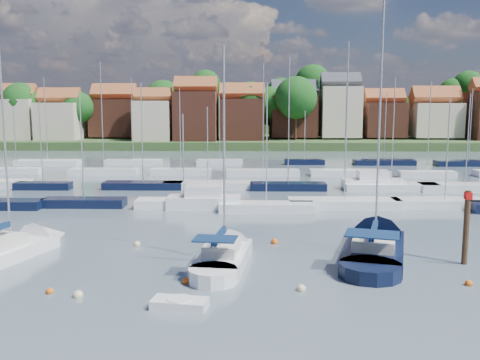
{
  "coord_description": "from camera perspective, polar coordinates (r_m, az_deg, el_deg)",
  "views": [
    {
      "loc": [
        -0.67,
        -30.35,
        10.01
      ],
      "look_at": [
        -1.71,
        14.0,
        3.64
      ],
      "focal_mm": 40.0,
      "sensor_mm": 36.0,
      "label": 1
    }
  ],
  "objects": [
    {
      "name": "buoy_b",
      "position": [
        29.74,
        -16.89,
        -11.86
      ],
      "size": [
        0.53,
        0.53,
        0.53
      ],
      "primitive_type": "sphere",
      "color": "beige",
      "rests_on": "ground"
    },
    {
      "name": "tender",
      "position": [
        27.18,
        -6.45,
        -12.97
      ],
      "size": [
        2.91,
        1.69,
        0.59
      ],
      "rotation": [
        0.0,
        0.0,
        -0.16
      ],
      "color": "white",
      "rests_on": "ground"
    },
    {
      "name": "marina_field",
      "position": [
        66.25,
        3.56,
        -0.15
      ],
      "size": [
        79.62,
        41.41,
        15.93
      ],
      "color": "white",
      "rests_on": "ground"
    },
    {
      "name": "sailboat_centre",
      "position": [
        34.89,
        -1.45,
        -7.89
      ],
      "size": [
        4.1,
        11.02,
        14.66
      ],
      "rotation": [
        0.0,
        0.0,
        1.45
      ],
      "color": "white",
      "rests_on": "ground"
    },
    {
      "name": "buoy_f",
      "position": [
        32.77,
        23.21,
        -10.29
      ],
      "size": [
        0.45,
        0.45,
        0.45
      ],
      "primitive_type": "sphere",
      "color": "#D85914",
      "rests_on": "ground"
    },
    {
      "name": "ground",
      "position": [
        71.07,
        1.87,
        0.08
      ],
      "size": [
        260.0,
        260.0,
        0.0
      ],
      "primitive_type": "plane",
      "color": "#485962",
      "rests_on": "ground"
    },
    {
      "name": "buoy_e",
      "position": [
        38.87,
        3.71,
        -6.77
      ],
      "size": [
        0.52,
        0.52,
        0.52
      ],
      "primitive_type": "sphere",
      "color": "#D85914",
      "rests_on": "ground"
    },
    {
      "name": "buoy_c",
      "position": [
        30.72,
        -5.8,
        -10.88
      ],
      "size": [
        0.44,
        0.44,
        0.44
      ],
      "primitive_type": "sphere",
      "color": "#D85914",
      "rests_on": "ground"
    },
    {
      "name": "sailboat_left",
      "position": [
        39.23,
        -22.38,
        -6.7
      ],
      "size": [
        6.11,
        11.68,
        15.36
      ],
      "rotation": [
        0.0,
        0.0,
        1.28
      ],
      "color": "white",
      "rests_on": "ground"
    },
    {
      "name": "timber_piling",
      "position": [
        36.45,
        22.91,
        -6.07
      ],
      "size": [
        0.4,
        0.4,
        6.94
      ],
      "color": "#4C331E",
      "rests_on": "ground"
    },
    {
      "name": "sailboat_navy",
      "position": [
        38.41,
        14.3,
        -6.66
      ],
      "size": [
        7.32,
        14.34,
        19.09
      ],
      "rotation": [
        0.0,
        0.0,
        1.29
      ],
      "color": "black",
      "rests_on": "ground"
    },
    {
      "name": "buoy_h",
      "position": [
        30.75,
        -19.63,
        -11.31
      ],
      "size": [
        0.42,
        0.42,
        0.42
      ],
      "primitive_type": "sphere",
      "color": "#D85914",
      "rests_on": "ground"
    },
    {
      "name": "buoy_g",
      "position": [
        38.86,
        -10.93,
        -6.9
      ],
      "size": [
        0.49,
        0.49,
        0.49
      ],
      "primitive_type": "sphere",
      "color": "beige",
      "rests_on": "ground"
    },
    {
      "name": "far_shore_town",
      "position": [
        163.14,
        2.38,
        6.27
      ],
      "size": [
        212.46,
        90.0,
        22.27
      ],
      "color": "#354A25",
      "rests_on": "ground"
    },
    {
      "name": "buoy_d",
      "position": [
        29.61,
        6.54,
        -11.64
      ],
      "size": [
        0.49,
        0.49,
        0.49
      ],
      "primitive_type": "sphere",
      "color": "beige",
      "rests_on": "ground"
    }
  ]
}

